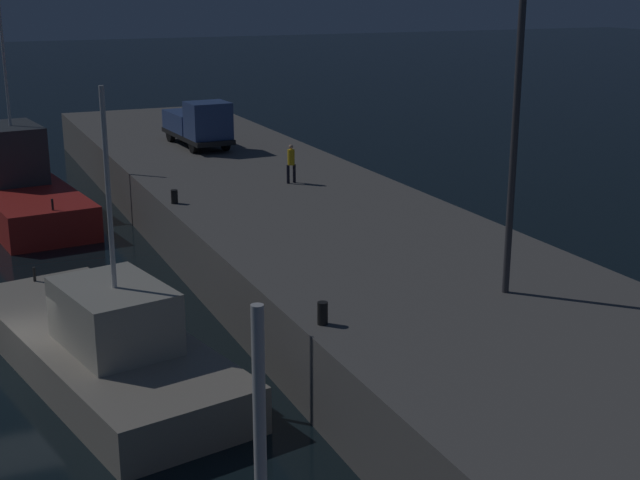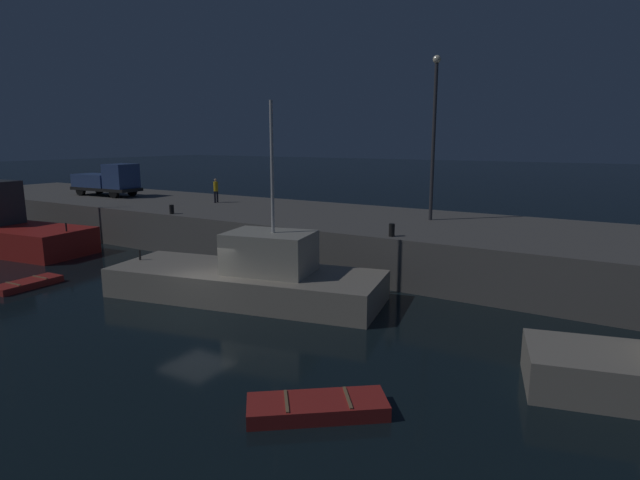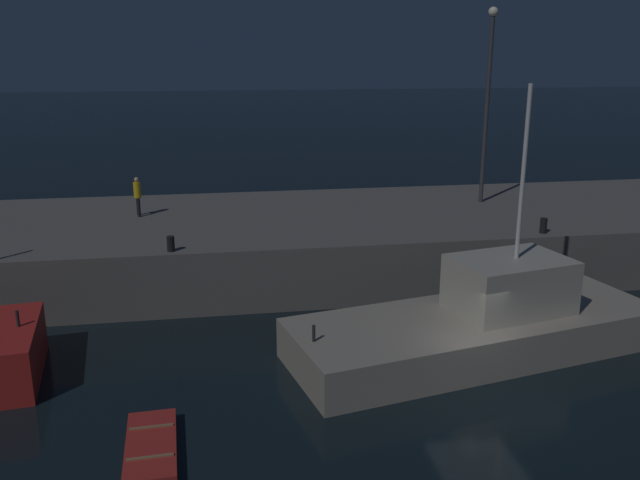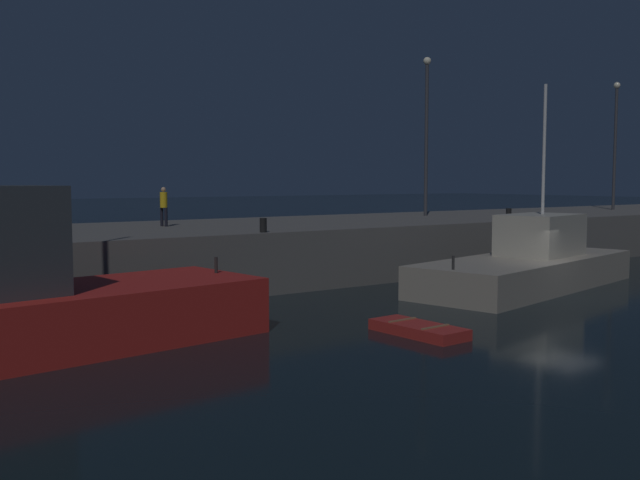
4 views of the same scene
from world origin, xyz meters
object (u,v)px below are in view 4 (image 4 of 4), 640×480
(fishing_boat_white, at_px, (529,265))
(lamp_post_east, at_px, (615,136))
(fishing_trawler_red, at_px, (17,302))
(bollard_west, at_px, (263,225))
(dinghy_orange_near, at_px, (418,329))
(lamp_post_west, at_px, (426,125))
(bollard_central, at_px, (509,214))
(dockworker, at_px, (164,204))

(fishing_boat_white, xyz_separation_m, lamp_post_east, (21.09, 9.77, 6.55))
(fishing_trawler_red, height_order, bollard_west, fishing_trawler_red)
(fishing_trawler_red, xyz_separation_m, dinghy_orange_near, (10.13, -4.01, -1.25))
(dinghy_orange_near, height_order, lamp_post_east, lamp_post_east)
(bollard_west, bearing_deg, lamp_post_west, 22.72)
(lamp_post_east, bearing_deg, fishing_boat_white, -155.15)
(fishing_boat_white, distance_m, lamp_post_west, 13.46)
(fishing_trawler_red, xyz_separation_m, lamp_post_east, (41.44, 10.01, 6.10))
(fishing_boat_white, height_order, bollard_west, fishing_boat_white)
(bollard_central, bearing_deg, lamp_post_west, 91.97)
(dockworker, height_order, bollard_west, dockworker)
(fishing_boat_white, bearing_deg, bollard_central, 47.53)
(fishing_boat_white, height_order, dockworker, fishing_boat_white)
(fishing_trawler_red, relative_size, bollard_west, 22.47)
(fishing_boat_white, height_order, dinghy_orange_near, fishing_boat_white)
(fishing_boat_white, xyz_separation_m, dockworker, (-11.72, 10.59, 2.49))
(bollard_west, bearing_deg, fishing_boat_white, -25.65)
(dinghy_orange_near, bearing_deg, lamp_post_west, 46.04)
(lamp_post_west, height_order, dockworker, lamp_post_west)
(dinghy_orange_near, distance_m, lamp_post_west, 22.28)
(fishing_trawler_red, relative_size, dockworker, 7.29)
(dinghy_orange_near, bearing_deg, fishing_boat_white, 22.61)
(lamp_post_east, xyz_separation_m, dockworker, (-32.81, 0.82, -4.06))
(dinghy_orange_near, height_order, bollard_central, bollard_central)
(fishing_boat_white, relative_size, dinghy_orange_near, 4.16)
(fishing_trawler_red, bearing_deg, fishing_boat_white, 0.69)
(lamp_post_east, bearing_deg, fishing_trawler_red, -166.42)
(dinghy_orange_near, relative_size, bollard_central, 5.01)
(fishing_trawler_red, bearing_deg, lamp_post_west, 24.19)
(lamp_post_east, distance_m, bollard_west, 31.89)
(dinghy_orange_near, distance_m, bollard_west, 9.44)
(dockworker, distance_m, bollard_west, 6.05)
(fishing_boat_white, relative_size, lamp_post_east, 1.47)
(dinghy_orange_near, bearing_deg, bollard_central, 32.00)
(lamp_post_west, height_order, lamp_post_east, lamp_post_west)
(fishing_trawler_red, height_order, fishing_boat_white, fishing_trawler_red)
(lamp_post_west, height_order, bollard_central, lamp_post_west)
(fishing_trawler_red, height_order, bollard_central, fishing_trawler_red)
(fishing_boat_white, relative_size, dockworker, 7.36)
(lamp_post_west, distance_m, lamp_post_east, 16.78)
(fishing_boat_white, bearing_deg, lamp_post_east, 24.85)
(bollard_west, bearing_deg, dockworker, 106.17)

